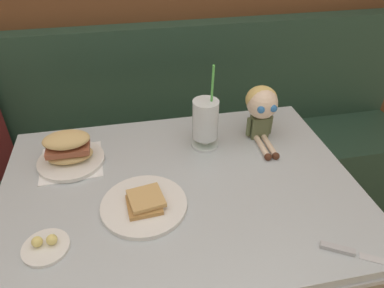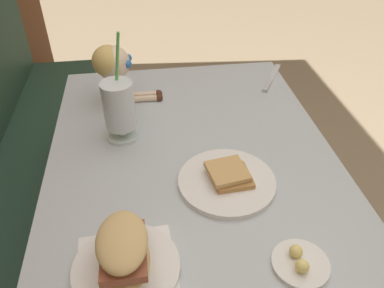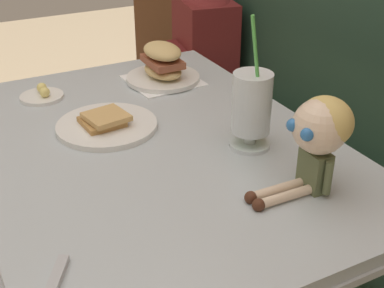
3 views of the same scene
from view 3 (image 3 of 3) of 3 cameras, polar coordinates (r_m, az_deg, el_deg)
The scene contains 8 objects.
booth_bench at distance 1.78m, azimuth 15.13°, elevation -7.03°, with size 2.60×0.48×1.00m.
diner_table at distance 1.36m, azimuth -4.01°, elevation -7.06°, with size 1.11×0.81×0.74m.
toast_plate at distance 1.33m, azimuth -9.19°, elevation 2.10°, with size 0.25×0.25×0.04m.
milkshake_glass at distance 1.20m, azimuth 6.42°, elevation 4.02°, with size 0.10×0.10×0.32m.
sandwich_plate at distance 1.59m, azimuth -3.17°, elevation 8.33°, with size 0.22×0.22×0.12m.
butter_saucer at distance 1.54m, azimuth -15.79°, elevation 5.08°, with size 0.12×0.12×0.04m.
seated_doll at distance 1.05m, azimuth 13.52°, elevation 1.31°, with size 0.11×0.22×0.20m.
backpack at distance 2.24m, azimuth 1.20°, elevation 11.02°, with size 0.33×0.29×0.41m.
Camera 3 is at (1.02, -0.25, 1.34)m, focal length 49.66 mm.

